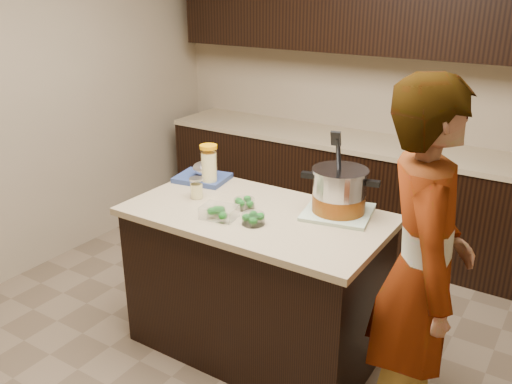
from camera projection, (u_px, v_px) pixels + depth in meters
ground_plane at (256, 345)px, 3.35m from camera, size 4.00×4.00×0.00m
room_shell at (256, 64)px, 2.73m from camera, size 4.04×4.04×2.72m
back_cabinets at (372, 135)px, 4.37m from camera, size 3.60×0.63×2.33m
island at (256, 282)px, 3.19m from camera, size 1.46×0.81×0.90m
dish_towel at (338, 212)px, 3.00m from camera, size 0.42×0.42×0.02m
stock_pot at (339, 193)px, 2.96m from camera, size 0.43×0.36×0.44m
lemonade_pitcher at (209, 167)px, 3.37m from camera, size 0.12×0.12×0.26m
mason_jar at (197, 188)px, 3.20m from camera, size 0.11×0.11×0.13m
broccoli_tub_left at (244, 204)px, 3.07m from camera, size 0.14×0.14×0.06m
broccoli_tub_right at (253, 219)px, 2.86m from camera, size 0.15×0.15×0.06m
broccoli_tub_rect at (219, 213)px, 2.94m from camera, size 0.21×0.17×0.07m
blue_tray at (203, 174)px, 3.48m from camera, size 0.36×0.31×0.12m
person at (421, 274)px, 2.40m from camera, size 0.65×0.77×1.78m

